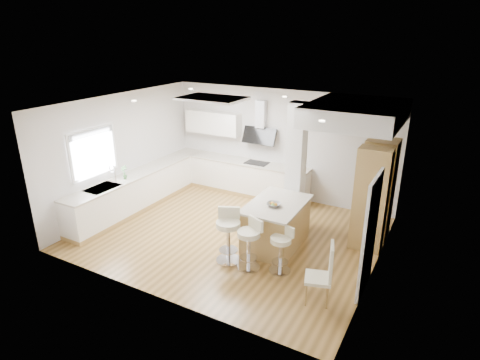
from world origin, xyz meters
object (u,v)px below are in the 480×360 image
Objects in this scene: bar_stool_b at (250,241)px; bar_stool_c at (281,247)px; bar_stool_a at (228,233)px; peninsula at (276,224)px; dining_chair at (324,272)px.

bar_stool_c is (0.55, 0.18, -0.05)m from bar_stool_b.
bar_stool_a is at bearing -154.77° from bar_stool_c.
bar_stool_b reaches higher than bar_stool_c.
peninsula is 0.95m from bar_stool_c.
bar_stool_a is at bearing -158.71° from bar_stool_b.
bar_stool_b is at bearing -27.72° from bar_stool_a.
bar_stool_a is at bearing -120.11° from peninsula.
bar_stool_a is 1.20× the size of bar_stool_c.
bar_stool_a is (-0.54, -0.97, 0.12)m from peninsula.
bar_stool_b is at bearing 151.38° from dining_chair.
bar_stool_a is 2.00m from dining_chair.
bar_stool_a reaches higher than bar_stool_c.
bar_stool_c is 0.83× the size of dining_chair.
bar_stool_a is 1.09× the size of bar_stool_b.
bar_stool_b is at bearing -95.50° from peninsula.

